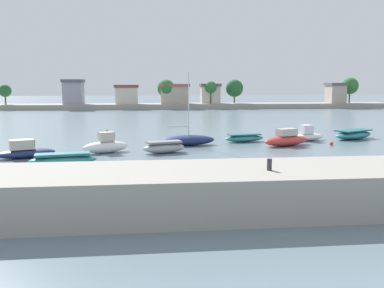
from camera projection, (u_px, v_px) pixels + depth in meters
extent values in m
plane|color=slate|center=(127.00, 179.00, 26.70)|extent=(400.00, 400.00, 0.00)
cube|color=#9E998C|center=(120.00, 193.00, 19.40)|extent=(91.07, 5.38, 2.06)
cylinder|color=#2D2D33|center=(269.00, 164.00, 19.40)|extent=(0.23, 0.23, 0.54)
ellipsoid|color=navy|center=(25.00, 153.00, 34.47)|extent=(5.15, 3.45, 0.74)
cube|color=#BCB2A3|center=(22.00, 144.00, 34.27)|extent=(2.16, 1.81, 0.79)
cube|color=black|center=(34.00, 143.00, 34.70)|extent=(0.48, 1.02, 0.55)
ellipsoid|color=teal|center=(63.00, 160.00, 31.36)|extent=(5.16, 2.31, 0.73)
cube|color=#226367|center=(63.00, 154.00, 31.29)|extent=(4.14, 1.91, 0.18)
ellipsoid|color=white|center=(106.00, 147.00, 36.95)|extent=(4.36, 3.01, 1.04)
cube|color=#BCB2A3|center=(106.00, 137.00, 36.86)|extent=(1.52, 1.34, 0.81)
cube|color=black|center=(113.00, 135.00, 37.17)|extent=(0.41, 0.77, 0.56)
ellipsoid|color=#9E9EA3|center=(164.00, 148.00, 36.90)|extent=(4.03, 2.41, 0.88)
cube|color=slate|center=(164.00, 142.00, 36.83)|extent=(3.24, 1.98, 0.18)
ellipsoid|color=navy|center=(188.00, 140.00, 41.51)|extent=(5.57, 2.51, 1.03)
cylinder|color=silver|center=(189.00, 104.00, 41.02)|extent=(0.10, 0.10, 6.18)
cylinder|color=#B7B7BC|center=(178.00, 127.00, 41.12)|extent=(2.03, 0.26, 0.08)
ellipsoid|color=teal|center=(244.00, 138.00, 44.07)|extent=(4.45, 2.04, 0.71)
cube|color=#226367|center=(244.00, 135.00, 44.01)|extent=(3.57, 1.68, 0.12)
ellipsoid|color=#C63833|center=(286.00, 141.00, 41.24)|extent=(5.48, 3.52, 1.01)
cube|color=#BCB2A3|center=(287.00, 132.00, 41.13)|extent=(2.21, 1.70, 0.69)
cube|color=black|center=(294.00, 131.00, 41.58)|extent=(0.42, 0.90, 0.48)
ellipsoid|color=white|center=(308.00, 137.00, 44.95)|extent=(4.15, 2.65, 0.79)
cube|color=silver|center=(306.00, 129.00, 44.71)|extent=(1.48, 1.37, 0.91)
cube|color=black|center=(311.00, 128.00, 44.94)|extent=(0.37, 0.93, 0.64)
ellipsoid|color=teal|center=(353.00, 135.00, 46.36)|extent=(5.89, 4.38, 0.89)
cube|color=#226367|center=(354.00, 130.00, 46.28)|extent=(4.75, 3.58, 0.12)
sphere|color=orange|center=(354.00, 134.00, 49.73)|extent=(0.31, 0.31, 0.31)
sphere|color=orange|center=(297.00, 135.00, 49.01)|extent=(0.31, 0.31, 0.31)
sphere|color=red|center=(332.00, 144.00, 41.49)|extent=(0.37, 0.37, 0.37)
sphere|color=orange|center=(107.00, 131.00, 53.13)|extent=(0.33, 0.33, 0.33)
cube|color=#9E998C|center=(141.00, 106.00, 103.17)|extent=(127.38, 7.98, 1.25)
cube|color=#99939E|center=(74.00, 93.00, 100.86)|extent=(4.46, 5.17, 5.23)
cube|color=#565156|center=(73.00, 81.00, 100.44)|extent=(4.90, 5.68, 0.70)
cube|color=beige|center=(127.00, 96.00, 102.08)|extent=(5.37, 3.01, 3.94)
cube|color=brown|center=(126.00, 86.00, 101.75)|extent=(5.91, 3.31, 0.70)
cube|color=#B2A38E|center=(174.00, 95.00, 103.80)|extent=(6.79, 4.63, 4.17)
cube|color=#995B42|center=(174.00, 85.00, 103.45)|extent=(7.47, 5.09, 0.70)
cube|color=beige|center=(210.00, 95.00, 105.54)|extent=(4.68, 3.48, 4.23)
cube|color=#565156|center=(210.00, 85.00, 105.19)|extent=(5.15, 3.83, 0.70)
cube|color=#B2A38E|center=(336.00, 94.00, 107.03)|extent=(3.93, 4.47, 4.42)
cube|color=#565156|center=(336.00, 84.00, 106.67)|extent=(4.32, 4.92, 0.70)
cylinder|color=brown|center=(234.00, 99.00, 105.96)|extent=(0.36, 0.36, 2.01)
sphere|color=#235B2D|center=(234.00, 88.00, 105.57)|extent=(4.38, 4.38, 4.38)
cylinder|color=brown|center=(6.00, 100.00, 99.43)|extent=(0.36, 0.36, 2.06)
sphere|color=#235B2D|center=(5.00, 91.00, 99.12)|extent=(2.93, 2.93, 2.93)
cylinder|color=brown|center=(166.00, 100.00, 103.09)|extent=(0.36, 0.36, 2.07)
sphere|color=#2D6B33|center=(166.00, 88.00, 102.70)|extent=(4.30, 4.30, 4.30)
cylinder|color=brown|center=(349.00, 98.00, 107.89)|extent=(0.36, 0.36, 2.64)
sphere|color=#2D6B33|center=(350.00, 86.00, 107.46)|extent=(4.27, 4.27, 4.27)
cylinder|color=brown|center=(211.00, 98.00, 103.92)|extent=(0.36, 0.36, 2.86)
sphere|color=#2D6B33|center=(211.00, 87.00, 103.55)|extent=(2.98, 2.98, 2.98)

